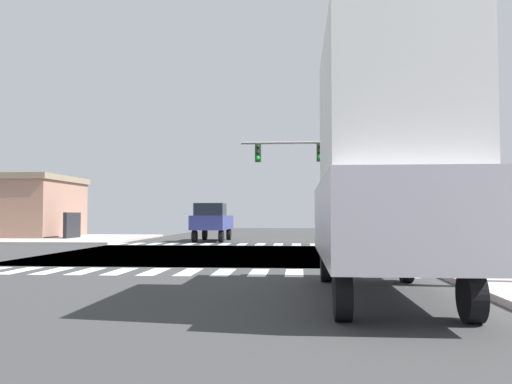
{
  "coord_description": "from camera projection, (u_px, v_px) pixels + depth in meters",
  "views": [
    {
      "loc": [
        3.37,
        -22.36,
        1.62
      ],
      "look_at": [
        0.82,
        9.62,
        3.01
      ],
      "focal_mm": 37.53,
      "sensor_mm": 36.0,
      "label": 1
    }
  ],
  "objects": [
    {
      "name": "crosswalk_near",
      "position": [
        171.0,
        272.0,
        15.21
      ],
      "size": [
        13.5,
        2.0,
        0.01
      ],
      "color": "silver",
      "rests_on": "ground"
    },
    {
      "name": "sidewalk_corner_ne",
      "position": [
        453.0,
        240.0,
        33.39
      ],
      "size": [
        12.0,
        12.0,
        0.14
      ],
      "color": "#A09B91",
      "rests_on": "ground"
    },
    {
      "name": "pickup_queued_1",
      "position": [
        212.0,
        220.0,
        33.27
      ],
      "size": [
        2.0,
        5.1,
        2.35
      ],
      "rotation": [
        0.0,
        0.0,
        3.14
      ],
      "color": "black",
      "rests_on": "ground"
    },
    {
      "name": "street_lamp",
      "position": [
        356.0,
        178.0,
        40.29
      ],
      "size": [
        1.78,
        0.32,
        7.33
      ],
      "color": "gray",
      "rests_on": "ground"
    },
    {
      "name": "traffic_signal_mast",
      "position": [
        326.0,
        163.0,
        29.25
      ],
      "size": [
        7.98,
        0.55,
        6.02
      ],
      "color": "gray",
      "rests_on": "ground"
    },
    {
      "name": "crosswalk_far",
      "position": [
        233.0,
        244.0,
        29.75
      ],
      "size": [
        13.5,
        2.0,
        0.01
      ],
      "color": "silver",
      "rests_on": "ground"
    },
    {
      "name": "ground",
      "position": [
        218.0,
        254.0,
        22.46
      ],
      "size": [
        90.0,
        90.0,
        0.05
      ],
      "color": "#343535"
    },
    {
      "name": "box_truck_leading_2",
      "position": [
        382.0,
        166.0,
        10.39
      ],
      "size": [
        2.4,
        7.2,
        4.85
      ],
      "color": "black",
      "rests_on": "ground"
    },
    {
      "name": "sidewalk_corner_nw",
      "position": [
        51.0,
        239.0,
        35.45
      ],
      "size": [
        12.0,
        12.0,
        0.14
      ],
      "color": "#A79B96",
      "rests_on": "ground"
    }
  ]
}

